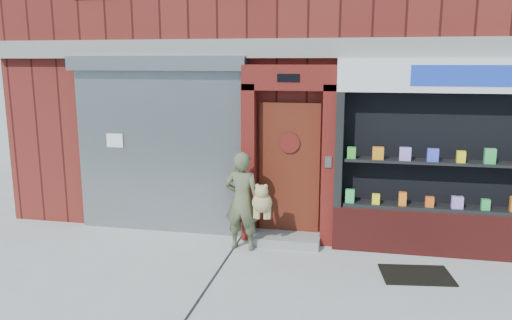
# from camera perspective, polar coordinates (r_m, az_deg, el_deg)

# --- Properties ---
(ground) EXTENTS (80.00, 80.00, 0.00)m
(ground) POSITION_cam_1_polar(r_m,az_deg,el_deg) (6.71, 7.91, -14.99)
(ground) COLOR #9E9E99
(ground) RESTS_ON ground
(building) EXTENTS (12.00, 8.16, 8.00)m
(building) POSITION_cam_1_polar(r_m,az_deg,el_deg) (12.06, 10.39, 16.04)
(building) COLOR maroon
(building) RESTS_ON ground
(shutter_bay) EXTENTS (3.10, 0.30, 3.04)m
(shutter_bay) POSITION_cam_1_polar(r_m,az_deg,el_deg) (8.70, -11.04, 2.87)
(shutter_bay) COLOR gray
(shutter_bay) RESTS_ON ground
(red_door_bay) EXTENTS (1.52, 0.58, 2.90)m
(red_door_bay) POSITION_cam_1_polar(r_m,az_deg,el_deg) (8.09, 3.75, 0.56)
(red_door_bay) COLOR #4F110D
(red_door_bay) RESTS_ON ground
(pharmacy_bay) EXTENTS (3.50, 0.41, 3.00)m
(pharmacy_bay) POSITION_cam_1_polar(r_m,az_deg,el_deg) (8.11, 21.44, -0.78)
(pharmacy_bay) COLOR maroon
(pharmacy_bay) RESTS_ON ground
(woman) EXTENTS (0.80, 0.47, 1.58)m
(woman) POSITION_cam_1_polar(r_m,az_deg,el_deg) (7.86, -1.34, -4.70)
(woman) COLOR #565C3C
(woman) RESTS_ON ground
(doormat) EXTENTS (1.04, 0.79, 0.02)m
(doormat) POSITION_cam_1_polar(r_m,az_deg,el_deg) (7.51, 17.84, -12.38)
(doormat) COLOR black
(doormat) RESTS_ON ground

